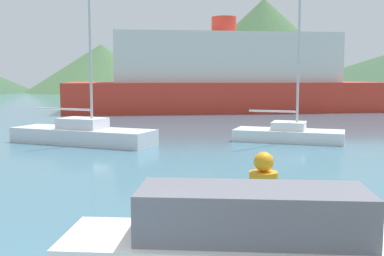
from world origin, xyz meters
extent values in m
cube|color=slate|center=(2.35, 2.85, 1.09)|extent=(3.60, 1.46, 0.78)
cube|color=silver|center=(-4.54, 17.94, 0.36)|extent=(7.32, 4.29, 0.72)
cube|color=silver|center=(-4.54, 17.94, 0.97)|extent=(2.47, 2.06, 0.50)
cylinder|color=#BCBCC1|center=(-4.04, 17.76, 4.11)|extent=(0.12, 0.12, 6.79)
cylinder|color=#BCBCC1|center=(-5.54, 18.29, 1.62)|extent=(3.02, 1.16, 0.10)
cube|color=white|center=(5.37, 19.18, 0.29)|extent=(5.61, 3.35, 0.57)
cube|color=white|center=(5.37, 19.18, 0.77)|extent=(1.90, 1.77, 0.40)
cylinder|color=#BCBCC1|center=(5.75, 19.07, 5.50)|extent=(0.12, 0.12, 9.85)
cylinder|color=#BCBCC1|center=(4.61, 19.39, 1.47)|extent=(2.31, 0.74, 0.10)
cube|color=red|center=(2.51, 40.54, 1.30)|extent=(29.56, 13.79, 2.61)
cube|color=silver|center=(2.51, 40.54, 4.80)|extent=(20.93, 10.99, 4.37)
cylinder|color=red|center=(2.51, 40.54, 7.78)|extent=(2.27, 2.27, 1.60)
cylinder|color=orange|center=(3.20, 9.64, 0.19)|extent=(0.85, 0.85, 0.38)
sphere|color=orange|center=(3.20, 9.64, 0.68)|extent=(0.60, 0.60, 0.60)
cone|color=#476B42|center=(-20.80, 90.38, 4.69)|extent=(29.40, 29.40, 9.39)
cone|color=#476B42|center=(10.71, 87.08, 8.74)|extent=(37.69, 37.69, 17.49)
camera|label=1|loc=(1.76, -4.50, 3.22)|focal=45.00mm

